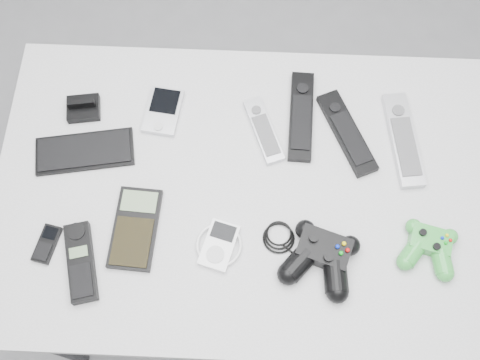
{
  "coord_description": "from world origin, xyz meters",
  "views": [
    {
      "loc": [
        -0.06,
        -0.39,
        1.99
      ],
      "look_at": [
        -0.08,
        0.11,
        0.81
      ],
      "focal_mm": 42.0,
      "sensor_mm": 36.0,
      "label": 1
    }
  ],
  "objects_px": {
    "remote_silver_b": "(403,139)",
    "controller_green": "(430,246)",
    "cordless_handset": "(81,262)",
    "pda_keyboard": "(85,151)",
    "mp3_player": "(219,245)",
    "remote_silver_a": "(264,130)",
    "remote_black_a": "(301,116)",
    "remote_black_b": "(347,132)",
    "pda": "(163,111)",
    "mobile_phone": "(47,244)",
    "calculator": "(135,228)",
    "controller_black": "(322,256)",
    "desk": "(248,199)"
  },
  "relations": [
    {
      "from": "pda",
      "to": "remote_black_a",
      "type": "distance_m",
      "value": 0.34
    },
    {
      "from": "remote_black_a",
      "to": "remote_black_b",
      "type": "distance_m",
      "value": 0.12
    },
    {
      "from": "calculator",
      "to": "remote_black_a",
      "type": "bearing_deg",
      "value": 42.41
    },
    {
      "from": "pda",
      "to": "calculator",
      "type": "distance_m",
      "value": 0.3
    },
    {
      "from": "pda",
      "to": "calculator",
      "type": "bearing_deg",
      "value": -89.17
    },
    {
      "from": "desk",
      "to": "remote_black_a",
      "type": "distance_m",
      "value": 0.24
    },
    {
      "from": "mobile_phone",
      "to": "calculator",
      "type": "height_order",
      "value": "calculator"
    },
    {
      "from": "remote_black_a",
      "to": "mp3_player",
      "type": "xyz_separation_m",
      "value": [
        -0.18,
        -0.33,
        -0.0
      ]
    },
    {
      "from": "cordless_handset",
      "to": "mp3_player",
      "type": "relative_size",
      "value": 1.61
    },
    {
      "from": "pda",
      "to": "remote_black_a",
      "type": "xyz_separation_m",
      "value": [
        0.34,
        0.0,
        0.0
      ]
    },
    {
      "from": "remote_black_a",
      "to": "remote_silver_b",
      "type": "distance_m",
      "value": 0.25
    },
    {
      "from": "desk",
      "to": "controller_black",
      "type": "height_order",
      "value": "controller_black"
    },
    {
      "from": "remote_black_b",
      "to": "calculator",
      "type": "bearing_deg",
      "value": -175.83
    },
    {
      "from": "pda",
      "to": "desk",
      "type": "bearing_deg",
      "value": -34.06
    },
    {
      "from": "remote_black_a",
      "to": "remote_silver_b",
      "type": "height_order",
      "value": "same"
    },
    {
      "from": "remote_silver_a",
      "to": "desk",
      "type": "bearing_deg",
      "value": -122.26
    },
    {
      "from": "pda_keyboard",
      "to": "remote_silver_a",
      "type": "height_order",
      "value": "remote_silver_a"
    },
    {
      "from": "controller_black",
      "to": "mp3_player",
      "type": "bearing_deg",
      "value": -166.68
    },
    {
      "from": "mp3_player",
      "to": "mobile_phone",
      "type": "bearing_deg",
      "value": -162.56
    },
    {
      "from": "mobile_phone",
      "to": "calculator",
      "type": "bearing_deg",
      "value": 25.3
    },
    {
      "from": "pda_keyboard",
      "to": "controller_black",
      "type": "xyz_separation_m",
      "value": [
        0.55,
        -0.24,
        0.02
      ]
    },
    {
      "from": "pda",
      "to": "remote_silver_b",
      "type": "bearing_deg",
      "value": 1.94
    },
    {
      "from": "remote_black_a",
      "to": "controller_black",
      "type": "xyz_separation_m",
      "value": [
        0.04,
        -0.35,
        0.01
      ]
    },
    {
      "from": "remote_silver_b",
      "to": "mp3_player",
      "type": "height_order",
      "value": "remote_silver_b"
    },
    {
      "from": "remote_black_a",
      "to": "calculator",
      "type": "xyz_separation_m",
      "value": [
        -0.37,
        -0.3,
        -0.0
      ]
    },
    {
      "from": "remote_silver_b",
      "to": "controller_black",
      "type": "distance_m",
      "value": 0.36
    },
    {
      "from": "calculator",
      "to": "cordless_handset",
      "type": "bearing_deg",
      "value": -139.11
    },
    {
      "from": "controller_black",
      "to": "remote_silver_a",
      "type": "bearing_deg",
      "value": 131.48
    },
    {
      "from": "pda_keyboard",
      "to": "cordless_handset",
      "type": "xyz_separation_m",
      "value": [
        0.03,
        -0.27,
        0.01
      ]
    },
    {
      "from": "cordless_handset",
      "to": "controller_green",
      "type": "relative_size",
      "value": 1.32
    },
    {
      "from": "remote_black_b",
      "to": "remote_silver_b",
      "type": "distance_m",
      "value": 0.13
    },
    {
      "from": "pda_keyboard",
      "to": "mp3_player",
      "type": "distance_m",
      "value": 0.39
    },
    {
      "from": "calculator",
      "to": "remote_silver_a",
      "type": "bearing_deg",
      "value": 46.09
    },
    {
      "from": "cordless_handset",
      "to": "calculator",
      "type": "distance_m",
      "value": 0.14
    },
    {
      "from": "remote_silver_b",
      "to": "controller_green",
      "type": "bearing_deg",
      "value": -89.44
    },
    {
      "from": "mobile_phone",
      "to": "controller_black",
      "type": "xyz_separation_m",
      "value": [
        0.6,
        -0.01,
        0.02
      ]
    },
    {
      "from": "mobile_phone",
      "to": "controller_black",
      "type": "relative_size",
      "value": 0.32
    },
    {
      "from": "pda_keyboard",
      "to": "remote_black_b",
      "type": "xyz_separation_m",
      "value": [
        0.62,
        0.07,
        0.0
      ]
    },
    {
      "from": "remote_black_b",
      "to": "controller_green",
      "type": "bearing_deg",
      "value": -82.76
    },
    {
      "from": "remote_silver_b",
      "to": "calculator",
      "type": "bearing_deg",
      "value": -165.45
    },
    {
      "from": "remote_black_a",
      "to": "controller_green",
      "type": "xyz_separation_m",
      "value": [
        0.28,
        -0.32,
        0.01
      ]
    },
    {
      "from": "remote_silver_a",
      "to": "remote_black_a",
      "type": "xyz_separation_m",
      "value": [
        0.09,
        0.04,
        0.0
      ]
    },
    {
      "from": "remote_black_a",
      "to": "cordless_handset",
      "type": "distance_m",
      "value": 0.61
    },
    {
      "from": "cordless_handset",
      "to": "calculator",
      "type": "xyz_separation_m",
      "value": [
        0.11,
        0.08,
        -0.0
      ]
    },
    {
      "from": "remote_silver_a",
      "to": "mobile_phone",
      "type": "height_order",
      "value": "remote_silver_a"
    },
    {
      "from": "cordless_handset",
      "to": "remote_black_a",
      "type": "bearing_deg",
      "value": 23.98
    },
    {
      "from": "remote_black_a",
      "to": "calculator",
      "type": "height_order",
      "value": "remote_black_a"
    },
    {
      "from": "remote_silver_b",
      "to": "mobile_phone",
      "type": "relative_size",
      "value": 2.82
    },
    {
      "from": "remote_silver_a",
      "to": "remote_black_a",
      "type": "distance_m",
      "value": 0.1
    },
    {
      "from": "remote_silver_a",
      "to": "remote_black_a",
      "type": "bearing_deg",
      "value": 3.79
    }
  ]
}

